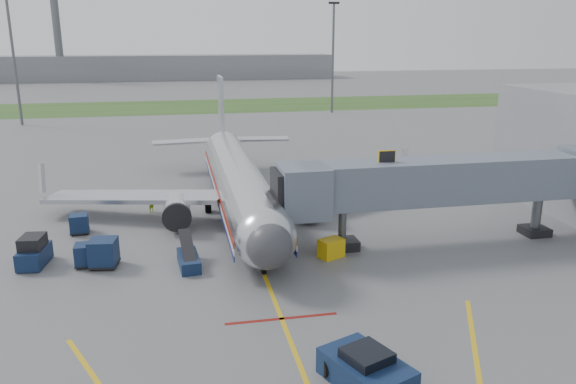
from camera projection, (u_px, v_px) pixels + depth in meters
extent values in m
plane|color=#565659|center=(269.00, 287.00, 33.29)|extent=(400.00, 400.00, 0.00)
cube|color=#2D4C1E|center=(198.00, 106.00, 118.25)|extent=(300.00, 25.00, 0.01)
cube|color=gold|center=(275.00, 302.00, 31.41)|extent=(0.25, 50.00, 0.01)
cube|color=maroon|center=(282.00, 319.00, 29.52)|extent=(6.00, 0.25, 0.01)
cylinder|color=silver|center=(239.00, 181.00, 46.73)|extent=(3.80, 28.00, 3.80)
sphere|color=silver|center=(266.00, 238.00, 33.51)|extent=(3.80, 3.80, 3.80)
sphere|color=#38383D|center=(269.00, 246.00, 32.29)|extent=(2.74, 2.74, 2.74)
cube|color=black|center=(267.00, 232.00, 32.99)|extent=(2.20, 1.20, 0.55)
cone|color=silver|center=(222.00, 145.00, 62.30)|extent=(3.80, 5.00, 3.80)
cube|color=#B7BAC1|center=(221.00, 109.00, 60.76)|extent=(0.35, 4.20, 7.00)
cube|color=#B7BAC1|center=(134.00, 197.00, 45.35)|extent=(15.10, 8.59, 1.13)
cube|color=#B7BAC1|center=(337.00, 186.00, 48.59)|extent=(15.10, 8.59, 1.13)
cylinder|color=silver|center=(177.00, 211.00, 43.27)|extent=(2.10, 3.60, 2.10)
cylinder|color=silver|center=(308.00, 203.00, 45.25)|extent=(2.10, 3.60, 2.10)
cube|color=maroon|center=(262.00, 184.00, 47.19)|extent=(0.05, 28.00, 0.45)
cube|color=navy|center=(262.00, 194.00, 47.43)|extent=(0.05, 28.00, 0.35)
cylinder|color=black|center=(264.00, 269.00, 35.10)|extent=(0.28, 0.70, 0.70)
cylinder|color=black|center=(208.00, 207.00, 47.31)|extent=(0.50, 1.00, 1.00)
cylinder|color=black|center=(269.00, 203.00, 48.30)|extent=(0.50, 1.00, 1.00)
cube|color=slate|center=(439.00, 180.00, 39.26)|extent=(20.00, 3.00, 3.00)
cube|color=slate|center=(303.00, 191.00, 37.44)|extent=(3.20, 3.60, 3.40)
cube|color=black|center=(286.00, 191.00, 37.21)|extent=(1.60, 3.00, 2.80)
cube|color=gold|center=(387.00, 158.00, 38.01)|extent=(1.20, 0.15, 1.00)
cylinder|color=#595B60|center=(342.00, 228.00, 38.74)|extent=(0.56, 0.56, 3.10)
cube|color=black|center=(342.00, 244.00, 39.07)|extent=(2.20, 1.60, 0.70)
cylinder|color=#595B60|center=(536.00, 215.00, 41.61)|extent=(0.70, 0.70, 3.10)
cube|color=black|center=(534.00, 231.00, 41.95)|extent=(1.80, 1.80, 0.60)
cylinder|color=#595B60|center=(15.00, 64.00, 90.95)|extent=(0.44, 0.44, 20.00)
cylinder|color=#595B60|center=(333.00, 60.00, 106.18)|extent=(0.44, 0.44, 20.00)
cube|color=black|center=(334.00, 3.00, 103.44)|extent=(2.00, 0.40, 0.40)
cube|color=slate|center=(157.00, 67.00, 190.79)|extent=(120.00, 14.00, 8.00)
cylinder|color=#595B60|center=(58.00, 37.00, 177.65)|extent=(2.40, 2.40, 28.00)
cube|color=#0D1D3C|center=(366.00, 372.00, 23.79)|extent=(3.72, 4.55, 1.20)
cube|color=black|center=(367.00, 356.00, 23.58)|extent=(2.28, 2.28, 0.55)
cylinder|color=black|center=(327.00, 367.00, 24.44)|extent=(0.55, 0.90, 0.87)
cylinder|color=black|center=(362.00, 353.00, 25.50)|extent=(0.55, 0.90, 0.87)
cube|color=#0D1D3C|center=(34.00, 256.00, 36.27)|extent=(1.81, 3.00, 1.14)
cube|color=black|center=(32.00, 242.00, 36.01)|extent=(1.58, 1.97, 0.80)
cylinder|color=black|center=(20.00, 267.00, 35.34)|extent=(0.32, 0.60, 0.57)
cylinder|color=black|center=(38.00, 267.00, 35.43)|extent=(0.32, 0.60, 0.57)
cylinder|color=black|center=(32.00, 255.00, 37.31)|extent=(0.32, 0.60, 0.57)
cylinder|color=black|center=(49.00, 255.00, 37.39)|extent=(0.32, 0.60, 0.57)
cube|color=#0D1D3C|center=(86.00, 254.00, 36.11)|extent=(1.36, 1.36, 1.32)
cube|color=black|center=(87.00, 263.00, 36.29)|extent=(1.41, 1.41, 0.10)
cylinder|color=black|center=(78.00, 268.00, 35.70)|extent=(0.19, 0.24, 0.24)
cylinder|color=black|center=(94.00, 266.00, 35.93)|extent=(0.19, 0.24, 0.24)
cylinder|color=black|center=(80.00, 262.00, 36.67)|extent=(0.19, 0.24, 0.24)
cylinder|color=black|center=(96.00, 260.00, 36.89)|extent=(0.19, 0.24, 0.24)
cube|color=#0D1D3C|center=(79.00, 223.00, 42.08)|extent=(1.44, 1.44, 1.32)
cube|color=black|center=(80.00, 231.00, 42.25)|extent=(1.48, 1.48, 0.10)
cylinder|color=black|center=(72.00, 235.00, 41.65)|extent=(0.21, 0.25, 0.24)
cylinder|color=black|center=(87.00, 233.00, 41.93)|extent=(0.21, 0.25, 0.24)
cylinder|color=black|center=(73.00, 230.00, 42.59)|extent=(0.21, 0.25, 0.24)
cylinder|color=black|center=(87.00, 229.00, 42.88)|extent=(0.21, 0.25, 0.24)
cube|color=#0D1D3C|center=(104.00, 252.00, 35.93)|extent=(1.87, 1.87, 1.66)
cube|color=black|center=(105.00, 264.00, 36.16)|extent=(1.93, 1.93, 0.13)
cylinder|color=black|center=(92.00, 269.00, 35.51)|extent=(0.27, 0.33, 0.30)
cylinder|color=black|center=(112.00, 268.00, 35.59)|extent=(0.27, 0.33, 0.30)
cylinder|color=black|center=(97.00, 261.00, 36.75)|extent=(0.27, 0.33, 0.30)
cylinder|color=black|center=(117.00, 260.00, 36.82)|extent=(0.27, 0.33, 0.30)
cube|color=#0D1D3C|center=(189.00, 261.00, 36.09)|extent=(1.50, 3.26, 0.79)
cube|color=black|center=(187.00, 246.00, 36.27)|extent=(1.09, 3.60, 1.24)
cylinder|color=black|center=(184.00, 271.00, 34.96)|extent=(0.23, 0.51, 0.49)
cylinder|color=black|center=(198.00, 269.00, 35.19)|extent=(0.23, 0.51, 0.49)
cylinder|color=black|center=(180.00, 257.00, 37.07)|extent=(0.23, 0.51, 0.49)
cylinder|color=black|center=(194.00, 256.00, 37.31)|extent=(0.23, 0.51, 0.49)
cube|color=gold|center=(331.00, 248.00, 37.57)|extent=(1.90, 1.64, 1.28)
cylinder|color=black|center=(325.00, 257.00, 37.40)|extent=(0.33, 0.38, 0.32)
cylinder|color=black|center=(337.00, 253.00, 38.01)|extent=(0.33, 0.38, 0.32)
imported|color=#B4D519|center=(151.00, 203.00, 47.20)|extent=(0.65, 0.68, 1.57)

